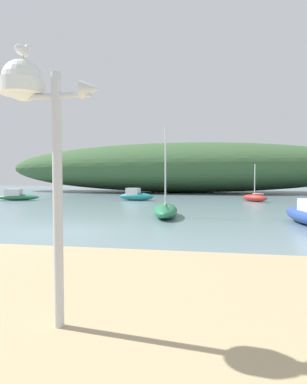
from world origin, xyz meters
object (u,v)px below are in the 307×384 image
at_px(mast_structure, 33,106).
at_px(sailboat_inner_mooring, 165,210).
at_px(sailboat_far_left, 255,198).
at_px(motorboat_mid_channel, 136,196).
at_px(seagull_on_radar, 23,50).
at_px(motorboat_by_sandbar, 17,196).

distance_m(mast_structure, sailboat_inner_mooring, 12.89).
distance_m(sailboat_far_left, motorboat_mid_channel, 10.26).
bearing_deg(sailboat_inner_mooring, seagull_on_radar, -90.08).
bearing_deg(seagull_on_radar, sailboat_far_left, 76.11).
bearing_deg(sailboat_far_left, seagull_on_radar, -103.89).
height_order(motorboat_by_sandbar, motorboat_mid_channel, motorboat_mid_channel).
height_order(motorboat_by_sandbar, sailboat_inner_mooring, sailboat_inner_mooring).
bearing_deg(mast_structure, sailboat_inner_mooring, 90.51).
relative_size(mast_structure, seagull_on_radar, 10.63).
distance_m(mast_structure, motorboat_mid_channel, 24.36).
xyz_separation_m(seagull_on_radar, sailboat_far_left, (6.04, 24.43, -3.31)).
relative_size(mast_structure, sailboat_far_left, 1.04).
bearing_deg(mast_structure, motorboat_mid_channel, 100.31).
xyz_separation_m(seagull_on_radar, motorboat_mid_channel, (-4.20, 23.83, -3.20)).
relative_size(mast_structure, sailboat_inner_mooring, 0.71).
distance_m(seagull_on_radar, sailboat_inner_mooring, 13.03).
distance_m(seagull_on_radar, motorboat_by_sandbar, 26.89).
bearing_deg(motorboat_by_sandbar, seagull_on_radar, -56.38).
height_order(mast_structure, motorboat_mid_channel, mast_structure).
xyz_separation_m(motorboat_by_sandbar, sailboat_inner_mooring, (14.80, -9.61, -0.01)).
distance_m(seagull_on_radar, motorboat_mid_channel, 24.41).
bearing_deg(seagull_on_radar, motorboat_mid_channel, 100.01).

